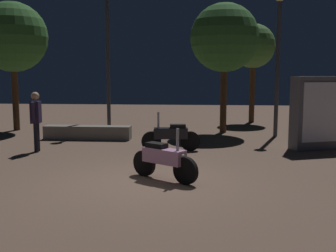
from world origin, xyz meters
TOP-DOWN VIEW (x-y plane):
  - ground_plane at (0.00, 0.00)m, footprint 40.00×40.00m
  - motorcycle_pink_foreground at (0.41, 0.17)m, footprint 1.43×1.01m
  - motorcycle_black_parked_left at (0.32, 3.36)m, footprint 1.66×0.39m
  - person_rider_beside at (-3.42, 2.94)m, footprint 0.29×0.67m
  - streetlamp_near at (-2.36, 7.36)m, footprint 0.36×0.36m
  - streetlamp_far at (3.75, 6.39)m, footprint 0.36×0.36m
  - tree_left_bg at (1.97, 7.15)m, footprint 2.48×2.48m
  - tree_center_bg at (-5.93, 7.11)m, footprint 2.61×2.61m
  - tree_right_bg at (3.40, 10.45)m, footprint 1.93×1.93m
  - kiosk_billboard at (4.54, 4.00)m, footprint 1.68×1.00m
  - planter_wall_low at (-2.60, 5.19)m, footprint 2.89×0.50m

SIDE VIEW (x-z plane):
  - ground_plane at x=0.00m, z-range 0.00..0.00m
  - planter_wall_low at x=-2.60m, z-range 0.00..0.45m
  - motorcycle_pink_foreground at x=0.41m, z-range -0.12..0.99m
  - motorcycle_black_parked_left at x=0.32m, z-range -0.12..0.99m
  - person_rider_beside at x=-3.42m, z-range 0.16..1.84m
  - kiosk_billboard at x=4.54m, z-range 0.00..2.10m
  - streetlamp_far at x=3.75m, z-range 0.67..5.60m
  - tree_right_bg at x=3.40m, z-range 1.15..5.48m
  - tree_left_bg at x=1.97m, z-range 1.09..5.78m
  - streetlamp_near at x=-2.36m, z-range 0.70..6.22m
  - tree_center_bg at x=-5.93m, z-range 1.09..5.93m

